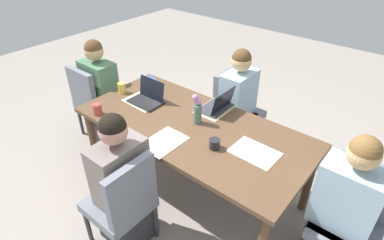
{
  "coord_description": "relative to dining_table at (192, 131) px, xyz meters",
  "views": [
    {
      "loc": [
        1.45,
        -1.76,
        2.28
      ],
      "look_at": [
        0.0,
        0.0,
        0.78
      ],
      "focal_mm": 29.5,
      "sensor_mm": 36.0,
      "label": 1
    }
  ],
  "objects": [
    {
      "name": "coffee_mug_near_left",
      "position": [
        -0.78,
        -0.41,
        0.12
      ],
      "size": [
        0.08,
        0.08,
        0.1
      ],
      "primitive_type": "cylinder",
      "color": "#AD3D38",
      "rests_on": "dining_table"
    },
    {
      "name": "chair_far_right_near",
      "position": [
        -0.08,
        0.83,
        -0.16
      ],
      "size": [
        0.44,
        0.44,
        0.9
      ],
      "color": "slate",
      "rests_on": "ground_plane"
    },
    {
      "name": "laptop_far_right_near",
      "position": [
        0.02,
        0.35,
        0.12
      ],
      "size": [
        0.22,
        0.32,
        0.21
      ],
      "color": "#38383D",
      "rests_on": "dining_table"
    },
    {
      "name": "person_near_left_near",
      "position": [
        -0.04,
        -0.77,
        -0.13
      ],
      "size": [
        0.36,
        0.4,
        1.19
      ],
      "color": "#2D2D33",
      "rests_on": "ground_plane"
    },
    {
      "name": "placemat_near_left_near",
      "position": [
        -0.02,
        -0.34,
        0.07
      ],
      "size": [
        0.26,
        0.36,
        0.0
      ],
      "primitive_type": "cube",
      "rotation": [
        0.0,
        0.0,
        1.56
      ],
      "color": "beige",
      "rests_on": "dining_table"
    },
    {
      "name": "coffee_mug_centre_left",
      "position": [
        -0.93,
        0.0,
        0.13
      ],
      "size": [
        0.07,
        0.07,
        0.11
      ],
      "primitive_type": "cylinder",
      "color": "#DBC64C",
      "rests_on": "dining_table"
    },
    {
      "name": "coffee_mug_near_right",
      "position": [
        0.34,
        -0.14,
        0.11
      ],
      "size": [
        0.09,
        0.09,
        0.08
      ],
      "primitive_type": "cylinder",
      "color": "#232328",
      "rests_on": "dining_table"
    },
    {
      "name": "ground_plane",
      "position": [
        0.0,
        0.0,
        -0.66
      ],
      "size": [
        10.0,
        10.0,
        0.0
      ],
      "primitive_type": "plane",
      "color": "gray"
    },
    {
      "name": "flower_vase",
      "position": [
        0.01,
        0.06,
        0.2
      ],
      "size": [
        0.07,
        0.08,
        0.28
      ],
      "color": "#4C6B60",
      "rests_on": "dining_table"
    },
    {
      "name": "placemat_head_left_left_far",
      "position": [
        -0.63,
        0.01,
        0.07
      ],
      "size": [
        0.37,
        0.28,
        0.0
      ],
      "primitive_type": "cube",
      "rotation": [
        0.0,
        0.0,
        -0.04
      ],
      "color": "beige",
      "rests_on": "dining_table"
    },
    {
      "name": "person_head_left_left_far",
      "position": [
        -1.35,
        0.02,
        -0.13
      ],
      "size": [
        0.4,
        0.36,
        1.19
      ],
      "color": "#2D2D33",
      "rests_on": "ground_plane"
    },
    {
      "name": "dining_table",
      "position": [
        0.0,
        0.0,
        0.0
      ],
      "size": [
        2.09,
        0.99,
        0.73
      ],
      "color": "brown",
      "rests_on": "ground_plane"
    },
    {
      "name": "chair_head_left_left_far",
      "position": [
        -1.41,
        -0.06,
        -0.16
      ],
      "size": [
        0.44,
        0.44,
        0.9
      ],
      "color": "slate",
      "rests_on": "ground_plane"
    },
    {
      "name": "book_red_cover",
      "position": [
        -0.88,
        0.34,
        0.09
      ],
      "size": [
        0.24,
        0.2,
        0.03
      ],
      "primitive_type": "cube",
      "rotation": [
        0.0,
        0.0,
        -0.37
      ],
      "color": "#335693",
      "rests_on": "dining_table"
    },
    {
      "name": "chair_near_left_near",
      "position": [
        0.03,
        -0.83,
        -0.16
      ],
      "size": [
        0.44,
        0.44,
        0.9
      ],
      "color": "slate",
      "rests_on": "ground_plane"
    },
    {
      "name": "laptop_head_left_left_far",
      "position": [
        -0.59,
        0.04,
        0.12
      ],
      "size": [
        0.32,
        0.22,
        0.21
      ],
      "color": "black",
      "rests_on": "dining_table"
    },
    {
      "name": "chair_head_right_left_mid",
      "position": [
        1.37,
        0.1,
        -0.16
      ],
      "size": [
        0.44,
        0.44,
        0.9
      ],
      "color": "slate",
      "rests_on": "ground_plane"
    },
    {
      "name": "placemat_head_right_left_mid",
      "position": [
        0.62,
        0.01,
        0.07
      ],
      "size": [
        0.37,
        0.27,
        0.0
      ],
      "primitive_type": "cube",
      "rotation": [
        0.0,
        0.0,
        3.12
      ],
      "color": "beige",
      "rests_on": "dining_table"
    },
    {
      "name": "placemat_far_right_near",
      "position": [
        -0.0,
        0.34,
        0.07
      ],
      "size": [
        0.27,
        0.36,
        0.0
      ],
      "primitive_type": "cube",
      "rotation": [
        0.0,
        0.0,
        -1.55
      ],
      "color": "beige",
      "rests_on": "dining_table"
    },
    {
      "name": "person_head_right_left_mid",
      "position": [
        1.31,
        0.03,
        -0.13
      ],
      "size": [
        0.4,
        0.36,
        1.19
      ],
      "color": "#2D2D33",
      "rests_on": "ground_plane"
    },
    {
      "name": "person_far_right_near",
      "position": [
        -0.01,
        0.77,
        -0.13
      ],
      "size": [
        0.36,
        0.4,
        1.19
      ],
      "color": "#2D2D33",
      "rests_on": "ground_plane"
    }
  ]
}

